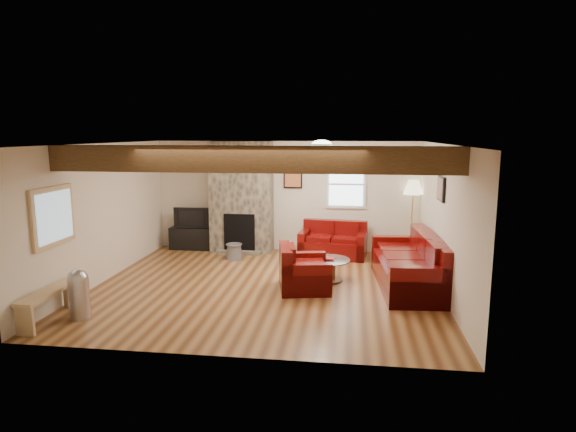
{
  "coord_description": "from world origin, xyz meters",
  "views": [
    {
      "loc": [
        1.43,
        -8.07,
        2.69
      ],
      "look_at": [
        0.34,
        0.4,
        1.2
      ],
      "focal_mm": 30.0,
      "sensor_mm": 36.0,
      "label": 1
    }
  ],
  "objects_px": {
    "television": "(192,217)",
    "coffee_table": "(327,270)",
    "floor_lamp": "(413,192)",
    "loveseat": "(333,240)",
    "armchair_red": "(304,268)",
    "sofa_three": "(408,261)",
    "tv_cabinet": "(193,238)"
  },
  "relations": [
    {
      "from": "armchair_red",
      "to": "television",
      "type": "bearing_deg",
      "value": 36.84
    },
    {
      "from": "sofa_three",
      "to": "armchair_red",
      "type": "height_order",
      "value": "sofa_three"
    },
    {
      "from": "loveseat",
      "to": "coffee_table",
      "type": "height_order",
      "value": "loveseat"
    },
    {
      "from": "floor_lamp",
      "to": "television",
      "type": "bearing_deg",
      "value": -179.77
    },
    {
      "from": "armchair_red",
      "to": "tv_cabinet",
      "type": "distance_m",
      "value": 3.87
    },
    {
      "from": "coffee_table",
      "to": "loveseat",
      "type": "bearing_deg",
      "value": 88.87
    },
    {
      "from": "armchair_red",
      "to": "tv_cabinet",
      "type": "bearing_deg",
      "value": 36.84
    },
    {
      "from": "loveseat",
      "to": "tv_cabinet",
      "type": "height_order",
      "value": "loveseat"
    },
    {
      "from": "loveseat",
      "to": "coffee_table",
      "type": "relative_size",
      "value": 1.73
    },
    {
      "from": "sofa_three",
      "to": "floor_lamp",
      "type": "xyz_separation_m",
      "value": [
        0.32,
        2.25,
        0.97
      ]
    },
    {
      "from": "armchair_red",
      "to": "coffee_table",
      "type": "height_order",
      "value": "armchair_red"
    },
    {
      "from": "coffee_table",
      "to": "tv_cabinet",
      "type": "relative_size",
      "value": 0.8
    },
    {
      "from": "loveseat",
      "to": "tv_cabinet",
      "type": "bearing_deg",
      "value": -178.66
    },
    {
      "from": "television",
      "to": "coffee_table",
      "type": "bearing_deg",
      "value": -32.61
    },
    {
      "from": "loveseat",
      "to": "armchair_red",
      "type": "bearing_deg",
      "value": -93.46
    },
    {
      "from": "television",
      "to": "floor_lamp",
      "type": "bearing_deg",
      "value": 0.23
    },
    {
      "from": "loveseat",
      "to": "coffee_table",
      "type": "bearing_deg",
      "value": -84.55
    },
    {
      "from": "coffee_table",
      "to": "television",
      "type": "relative_size",
      "value": 1.0
    },
    {
      "from": "loveseat",
      "to": "television",
      "type": "bearing_deg",
      "value": -178.66
    },
    {
      "from": "armchair_red",
      "to": "coffee_table",
      "type": "relative_size",
      "value": 1.15
    },
    {
      "from": "sofa_three",
      "to": "armchair_red",
      "type": "xyz_separation_m",
      "value": [
        -1.79,
        -0.38,
        -0.08
      ]
    },
    {
      "from": "coffee_table",
      "to": "floor_lamp",
      "type": "distance_m",
      "value": 2.98
    },
    {
      "from": "loveseat",
      "to": "armchair_red",
      "type": "distance_m",
      "value": 2.34
    },
    {
      "from": "loveseat",
      "to": "armchair_red",
      "type": "xyz_separation_m",
      "value": [
        -0.41,
        -2.3,
        0.01
      ]
    },
    {
      "from": "sofa_three",
      "to": "loveseat",
      "type": "height_order",
      "value": "sofa_three"
    },
    {
      "from": "tv_cabinet",
      "to": "floor_lamp",
      "type": "xyz_separation_m",
      "value": [
        4.98,
        0.02,
        1.17
      ]
    },
    {
      "from": "sofa_three",
      "to": "floor_lamp",
      "type": "bearing_deg",
      "value": 167.78
    },
    {
      "from": "sofa_three",
      "to": "tv_cabinet",
      "type": "height_order",
      "value": "sofa_three"
    },
    {
      "from": "tv_cabinet",
      "to": "television",
      "type": "xyz_separation_m",
      "value": [
        0.0,
        0.0,
        0.49
      ]
    },
    {
      "from": "tv_cabinet",
      "to": "coffee_table",
      "type": "bearing_deg",
      "value": -32.61
    },
    {
      "from": "loveseat",
      "to": "television",
      "type": "height_order",
      "value": "television"
    },
    {
      "from": "loveseat",
      "to": "television",
      "type": "xyz_separation_m",
      "value": [
        -3.27,
        0.3,
        0.37
      ]
    }
  ]
}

